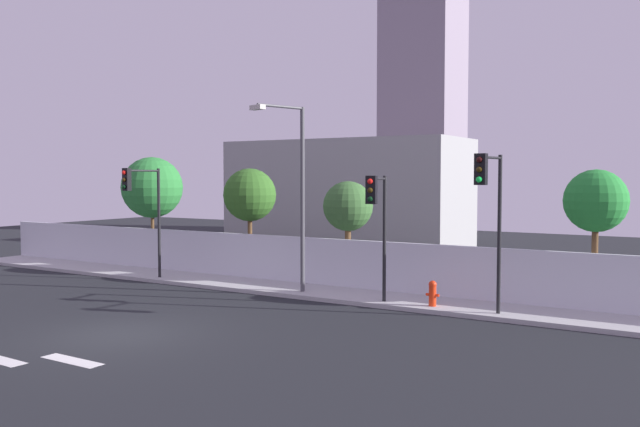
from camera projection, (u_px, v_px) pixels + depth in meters
The scene contains 14 objects.
ground_plane at pixel (119, 335), 18.39m from camera, with size 80.00×80.00×0.00m, color black.
sidewalk at pixel (287, 289), 25.37m from camera, with size 36.00×2.40×0.15m, color #ADADAD.
perimeter_wall at pixel (306, 260), 26.42m from camera, with size 36.00×0.18×1.80m, color silver.
traffic_light_left at pixel (490, 198), 19.69m from camera, with size 0.37×1.72×4.84m.
traffic_light_center at pixel (377, 210), 21.76m from camera, with size 0.36×1.44×4.21m.
traffic_light_right at pixel (142, 198), 27.07m from camera, with size 0.41×1.82×4.52m.
street_lamp_curbside at pixel (296, 182), 24.04m from camera, with size 0.95×2.23×6.68m.
fire_hydrant at pixel (433, 292), 21.64m from camera, with size 0.44×0.26×0.83m.
roadside_tree_leftmost at pixel (152, 188), 31.84m from camera, with size 2.89×2.89×5.27m.
roadside_tree_midleft at pixel (250, 195), 28.83m from camera, with size 2.28×2.28×4.69m.
roadside_tree_midright at pixel (348, 207), 26.33m from camera, with size 1.97×1.97×4.16m.
roadside_tree_rightmost at pixel (596, 202), 21.55m from camera, with size 2.03×2.03×4.57m.
low_building_distant at pixel (347, 194), 41.33m from camera, with size 14.55×6.00×6.55m, color #999999.
tower_on_skyline at pixel (423, 80), 51.12m from camera, with size 5.37×5.00×23.35m, color gray.
Camera 1 is at (14.20, -12.62, 4.32)m, focal length 37.68 mm.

